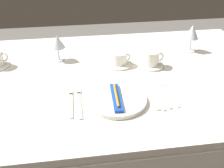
{
  "coord_description": "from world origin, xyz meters",
  "views": [
    {
      "loc": [
        -0.14,
        -1.26,
        1.42
      ],
      "look_at": [
        0.04,
        -0.13,
        0.76
      ],
      "focal_mm": 46.75,
      "sensor_mm": 36.0,
      "label": 1
    }
  ],
  "objects_px": {
    "toothbrush_package": "(116,97)",
    "fork_inner": "(71,102)",
    "coffee_cup_right": "(152,58)",
    "coffee_cup_far": "(119,58)",
    "spoon_dessert": "(162,92)",
    "spoon_tea": "(168,91)",
    "dinner_knife": "(152,96)",
    "fork_outer": "(79,102)",
    "spoon_soup": "(157,92)",
    "wine_glass_centre": "(57,43)",
    "wine_glass_left": "(192,33)",
    "dinner_plate": "(116,100)"
  },
  "relations": [
    {
      "from": "wine_glass_centre",
      "to": "dinner_plate",
      "type": "bearing_deg",
      "value": -62.15
    },
    {
      "from": "spoon_soup",
      "to": "coffee_cup_right",
      "type": "distance_m",
      "value": 0.27
    },
    {
      "from": "toothbrush_package",
      "to": "fork_outer",
      "type": "distance_m",
      "value": 0.16
    },
    {
      "from": "spoon_dessert",
      "to": "dinner_knife",
      "type": "bearing_deg",
      "value": -154.27
    },
    {
      "from": "toothbrush_package",
      "to": "fork_outer",
      "type": "height_order",
      "value": "toothbrush_package"
    },
    {
      "from": "spoon_tea",
      "to": "wine_glass_left",
      "type": "relative_size",
      "value": 1.38
    },
    {
      "from": "spoon_tea",
      "to": "spoon_dessert",
      "type": "bearing_deg",
      "value": -173.19
    },
    {
      "from": "toothbrush_package",
      "to": "wine_glass_centre",
      "type": "distance_m",
      "value": 0.52
    },
    {
      "from": "fork_inner",
      "to": "spoon_dessert",
      "type": "height_order",
      "value": "spoon_dessert"
    },
    {
      "from": "wine_glass_left",
      "to": "dinner_knife",
      "type": "bearing_deg",
      "value": -127.99
    },
    {
      "from": "wine_glass_centre",
      "to": "coffee_cup_right",
      "type": "bearing_deg",
      "value": -17.29
    },
    {
      "from": "coffee_cup_right",
      "to": "coffee_cup_far",
      "type": "relative_size",
      "value": 0.99
    },
    {
      "from": "spoon_tea",
      "to": "coffee_cup_right",
      "type": "height_order",
      "value": "coffee_cup_right"
    },
    {
      "from": "fork_outer",
      "to": "spoon_tea",
      "type": "distance_m",
      "value": 0.4
    },
    {
      "from": "dinner_plate",
      "to": "fork_outer",
      "type": "xyz_separation_m",
      "value": [
        -0.15,
        0.02,
        -0.01
      ]
    },
    {
      "from": "spoon_tea",
      "to": "wine_glass_left",
      "type": "height_order",
      "value": "wine_glass_left"
    },
    {
      "from": "fork_inner",
      "to": "wine_glass_left",
      "type": "height_order",
      "value": "wine_glass_left"
    },
    {
      "from": "toothbrush_package",
      "to": "wine_glass_left",
      "type": "distance_m",
      "value": 0.7
    },
    {
      "from": "toothbrush_package",
      "to": "spoon_dessert",
      "type": "xyz_separation_m",
      "value": [
        0.21,
        0.05,
        -0.02
      ]
    },
    {
      "from": "spoon_soup",
      "to": "spoon_tea",
      "type": "xyz_separation_m",
      "value": [
        0.05,
        0.0,
        -0.0
      ]
    },
    {
      "from": "spoon_tea",
      "to": "coffee_cup_far",
      "type": "xyz_separation_m",
      "value": [
        -0.17,
        0.3,
        0.04
      ]
    },
    {
      "from": "fork_inner",
      "to": "wine_glass_left",
      "type": "relative_size",
      "value": 1.4
    },
    {
      "from": "fork_outer",
      "to": "wine_glass_left",
      "type": "xyz_separation_m",
      "value": [
        0.66,
        0.45,
        0.11
      ]
    },
    {
      "from": "spoon_soup",
      "to": "spoon_dessert",
      "type": "xyz_separation_m",
      "value": [
        0.02,
        -0.0,
        0.0
      ]
    },
    {
      "from": "toothbrush_package",
      "to": "coffee_cup_right",
      "type": "height_order",
      "value": "coffee_cup_right"
    },
    {
      "from": "spoon_soup",
      "to": "coffee_cup_far",
      "type": "xyz_separation_m",
      "value": [
        -0.12,
        0.3,
        0.04
      ]
    },
    {
      "from": "dinner_knife",
      "to": "coffee_cup_right",
      "type": "xyz_separation_m",
      "value": [
        0.08,
        0.28,
        0.04
      ]
    },
    {
      "from": "toothbrush_package",
      "to": "dinner_knife",
      "type": "distance_m",
      "value": 0.16
    },
    {
      "from": "dinner_plate",
      "to": "spoon_dessert",
      "type": "bearing_deg",
      "value": 12.62
    },
    {
      "from": "coffee_cup_far",
      "to": "toothbrush_package",
      "type": "bearing_deg",
      "value": -101.75
    },
    {
      "from": "spoon_soup",
      "to": "wine_glass_left",
      "type": "relative_size",
      "value": 1.49
    },
    {
      "from": "dinner_plate",
      "to": "spoon_soup",
      "type": "bearing_deg",
      "value": 14.28
    },
    {
      "from": "wine_glass_centre",
      "to": "toothbrush_package",
      "type": "bearing_deg",
      "value": -62.15
    },
    {
      "from": "fork_inner",
      "to": "wine_glass_left",
      "type": "bearing_deg",
      "value": 32.28
    },
    {
      "from": "dinner_plate",
      "to": "spoon_dessert",
      "type": "relative_size",
      "value": 1.19
    },
    {
      "from": "spoon_tea",
      "to": "wine_glass_left",
      "type": "bearing_deg",
      "value": 57.35
    },
    {
      "from": "dinner_knife",
      "to": "wine_glass_centre",
      "type": "bearing_deg",
      "value": 132.81
    },
    {
      "from": "fork_outer",
      "to": "wine_glass_centre",
      "type": "height_order",
      "value": "wine_glass_centre"
    },
    {
      "from": "fork_outer",
      "to": "spoon_soup",
      "type": "bearing_deg",
      "value": 4.18
    },
    {
      "from": "fork_outer",
      "to": "coffee_cup_far",
      "type": "relative_size",
      "value": 2.2
    },
    {
      "from": "spoon_dessert",
      "to": "fork_outer",
      "type": "bearing_deg",
      "value": -176.16
    },
    {
      "from": "fork_inner",
      "to": "spoon_dessert",
      "type": "bearing_deg",
      "value": 2.81
    },
    {
      "from": "toothbrush_package",
      "to": "fork_inner",
      "type": "bearing_deg",
      "value": 171.44
    },
    {
      "from": "coffee_cup_right",
      "to": "wine_glass_centre",
      "type": "bearing_deg",
      "value": 162.71
    },
    {
      "from": "fork_outer",
      "to": "spoon_soup",
      "type": "height_order",
      "value": "spoon_soup"
    },
    {
      "from": "dinner_knife",
      "to": "coffee_cup_far",
      "type": "bearing_deg",
      "value": 105.24
    },
    {
      "from": "fork_inner",
      "to": "spoon_soup",
      "type": "distance_m",
      "value": 0.38
    },
    {
      "from": "fork_inner",
      "to": "spoon_dessert",
      "type": "xyz_separation_m",
      "value": [
        0.4,
        0.02,
        0.0
      ]
    },
    {
      "from": "dinner_plate",
      "to": "coffee_cup_far",
      "type": "distance_m",
      "value": 0.36
    },
    {
      "from": "dinner_plate",
      "to": "fork_inner",
      "type": "bearing_deg",
      "value": 171.44
    }
  ]
}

